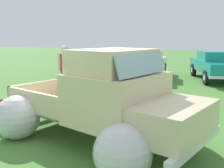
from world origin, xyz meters
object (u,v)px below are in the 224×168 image
Objects in this scene: vintage_pickup_truck at (107,108)px; spectator_0 at (66,68)px; show_car_1 at (148,63)px; show_car_0 at (86,60)px; show_car_2 at (217,64)px; spectator_1 at (115,69)px.

spectator_0 is (-2.92, 3.42, 0.30)m from vintage_pickup_truck.
show_car_1 is at bearing 116.18° from vintage_pickup_truck.
show_car_0 is at bearing -20.35° from spectator_0.
vintage_pickup_truck reaches higher than show_car_2.
show_car_0 is 2.51× the size of spectator_0.
spectator_1 is (-0.27, -4.42, 0.16)m from show_car_1.
vintage_pickup_truck is at bearing -179.33° from spectator_0.
show_car_0 is 0.96× the size of show_car_2.
show_car_0 is 6.22m from spectator_0.
vintage_pickup_truck is 4.51m from spectator_0.
show_car_1 is 4.43m from spectator_1.
spectator_0 reaches higher than spectator_1.
vintage_pickup_truck is 9.32m from show_car_1.
spectator_1 reaches higher than show_car_0.
spectator_1 reaches higher than show_car_2.
vintage_pickup_truck is at bearing 174.82° from spectator_1.
show_car_0 is 7.18m from show_car_2.
show_car_1 is at bearing -26.79° from spectator_1.
show_car_0 is 2.80× the size of spectator_1.
show_car_1 is at bearing -55.52° from spectator_0.
vintage_pickup_truck is 5.07m from spectator_1.
vintage_pickup_truck is 1.08× the size of show_car_0.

